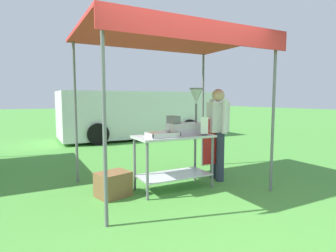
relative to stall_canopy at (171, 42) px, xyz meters
name	(u,v)px	position (x,y,z in m)	size (l,w,h in m)	color
ground_plane	(92,144)	(-0.22, 4.92, -2.32)	(70.00, 70.00, 0.00)	#478E38
stall_canopy	(171,42)	(0.00, 0.00, 0.00)	(2.80, 2.07, 2.42)	slate
donut_cart	(174,151)	(0.00, -0.10, -1.70)	(1.23, 0.60, 0.87)	#B7B7BC
donut_tray	(163,136)	(-0.24, -0.18, -1.43)	(0.46, 0.32, 0.07)	#B7B7BC
donut_fryer	(187,119)	(0.28, -0.03, -1.21)	(0.61, 0.28, 0.75)	#B7B7BC
menu_sign	(204,127)	(0.43, -0.32, -1.33)	(0.13, 0.05, 0.29)	black
vendor	(217,129)	(0.93, 0.01, -1.42)	(0.46, 0.54, 1.61)	#2D3347
supply_crate	(113,184)	(-0.95, 0.03, -2.14)	(0.54, 0.47, 0.36)	brown
van_white	(137,114)	(1.64, 5.65, -1.44)	(5.43, 2.10, 1.69)	white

